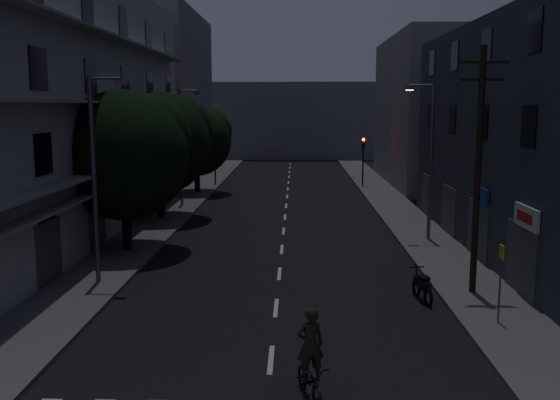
{
  "coord_description": "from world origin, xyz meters",
  "views": [
    {
      "loc": [
        0.68,
        -14.55,
        7.05
      ],
      "look_at": [
        0.0,
        12.0,
        3.0
      ],
      "focal_mm": 40.0,
      "sensor_mm": 36.0,
      "label": 1
    }
  ],
  "objects_px": {
    "utility_pole": "(478,166)",
    "motorcycle": "(422,287)",
    "cyclist": "(310,369)",
    "bus_stop_sign": "(501,269)"
  },
  "relations": [
    {
      "from": "utility_pole",
      "to": "bus_stop_sign",
      "type": "relative_size",
      "value": 3.56
    },
    {
      "from": "bus_stop_sign",
      "to": "motorcycle",
      "type": "distance_m",
      "value": 3.53
    },
    {
      "from": "utility_pole",
      "to": "bus_stop_sign",
      "type": "xyz_separation_m",
      "value": [
        -0.1,
        -3.34,
        -2.98
      ]
    },
    {
      "from": "cyclist",
      "to": "utility_pole",
      "type": "bearing_deg",
      "value": 37.37
    },
    {
      "from": "bus_stop_sign",
      "to": "cyclist",
      "type": "xyz_separation_m",
      "value": [
        -6.16,
        -5.21,
        -1.11
      ]
    },
    {
      "from": "motorcycle",
      "to": "cyclist",
      "type": "height_order",
      "value": "cyclist"
    },
    {
      "from": "utility_pole",
      "to": "motorcycle",
      "type": "height_order",
      "value": "utility_pole"
    },
    {
      "from": "bus_stop_sign",
      "to": "cyclist",
      "type": "bearing_deg",
      "value": -139.78
    },
    {
      "from": "utility_pole",
      "to": "motorcycle",
      "type": "xyz_separation_m",
      "value": [
        -2.02,
        -0.72,
        -4.37
      ]
    },
    {
      "from": "utility_pole",
      "to": "cyclist",
      "type": "distance_m",
      "value": 11.36
    }
  ]
}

